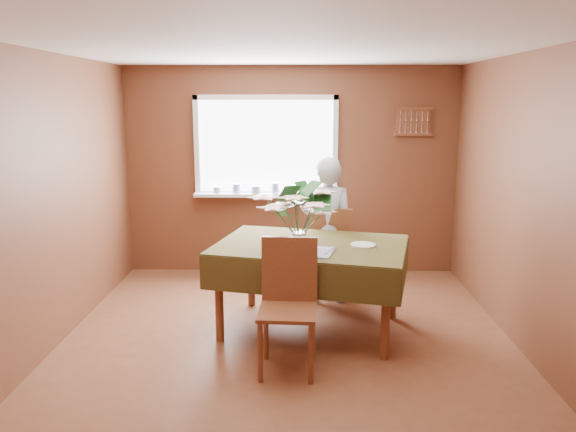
{
  "coord_description": "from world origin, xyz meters",
  "views": [
    {
      "loc": [
        0.11,
        -4.52,
        2.1
      ],
      "look_at": [
        0.0,
        0.55,
        1.05
      ],
      "focal_mm": 35.0,
      "sensor_mm": 36.0,
      "label": 1
    }
  ],
  "objects_px": {
    "dining_table": "(311,255)",
    "flower_bouquet": "(299,210)",
    "chair_far": "(330,250)",
    "chair_near": "(288,300)",
    "seated_woman": "(327,230)"
  },
  "relations": [
    {
      "from": "dining_table",
      "to": "chair_far",
      "type": "relative_size",
      "value": 1.9
    },
    {
      "from": "chair_near",
      "to": "flower_bouquet",
      "type": "bearing_deg",
      "value": 84.46
    },
    {
      "from": "seated_woman",
      "to": "flower_bouquet",
      "type": "bearing_deg",
      "value": 77.88
    },
    {
      "from": "dining_table",
      "to": "flower_bouquet",
      "type": "xyz_separation_m",
      "value": [
        -0.11,
        -0.23,
        0.46
      ]
    },
    {
      "from": "dining_table",
      "to": "seated_woman",
      "type": "bearing_deg",
      "value": 90.0
    },
    {
      "from": "dining_table",
      "to": "chair_far",
      "type": "xyz_separation_m",
      "value": [
        0.22,
        0.81,
        -0.17
      ]
    },
    {
      "from": "chair_far",
      "to": "chair_near",
      "type": "relative_size",
      "value": 0.97
    },
    {
      "from": "chair_far",
      "to": "flower_bouquet",
      "type": "bearing_deg",
      "value": 71.35
    },
    {
      "from": "seated_woman",
      "to": "flower_bouquet",
      "type": "distance_m",
      "value": 1.1
    },
    {
      "from": "dining_table",
      "to": "flower_bouquet",
      "type": "relative_size",
      "value": 2.98
    },
    {
      "from": "chair_far",
      "to": "flower_bouquet",
      "type": "relative_size",
      "value": 1.57
    },
    {
      "from": "flower_bouquet",
      "to": "dining_table",
      "type": "bearing_deg",
      "value": 64.25
    },
    {
      "from": "dining_table",
      "to": "chair_near",
      "type": "bearing_deg",
      "value": -91.12
    },
    {
      "from": "seated_woman",
      "to": "chair_far",
      "type": "bearing_deg",
      "value": -126.56
    },
    {
      "from": "chair_near",
      "to": "chair_far",
      "type": "bearing_deg",
      "value": 78.52
    }
  ]
}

